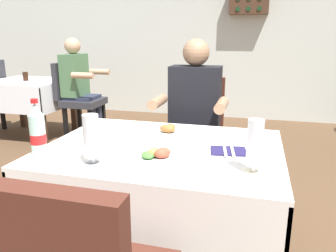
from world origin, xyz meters
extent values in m
cube|color=silver|center=(0.00, 3.84, 1.38)|extent=(11.00, 0.12, 2.75)
cube|color=white|center=(0.03, 0.03, 0.72)|extent=(1.18, 0.91, 0.02)
cube|color=white|center=(0.03, -0.42, 0.55)|extent=(1.18, 0.02, 0.32)
cube|color=white|center=(0.03, 0.48, 0.55)|extent=(1.18, 0.02, 0.32)
cube|color=white|center=(-0.55, 0.03, 0.55)|extent=(0.02, 0.91, 0.32)
cube|color=white|center=(0.61, 0.03, 0.55)|extent=(0.02, 0.91, 0.32)
cube|color=#472D1E|center=(-0.50, -0.36, 0.36)|extent=(0.07, 0.07, 0.71)
cube|color=#472D1E|center=(-0.50, 0.42, 0.36)|extent=(0.07, 0.07, 0.71)
cube|color=#472D1E|center=(0.56, 0.42, 0.36)|extent=(0.07, 0.07, 0.71)
cube|color=#4C2319|center=(0.03, 0.78, 0.49)|extent=(0.44, 0.44, 0.08)
cube|color=#4C2319|center=(0.03, 1.03, 0.75)|extent=(0.42, 0.06, 0.44)
cube|color=black|center=(-0.14, 0.61, 0.23)|extent=(0.04, 0.04, 0.45)
cube|color=black|center=(0.20, 0.61, 0.23)|extent=(0.04, 0.04, 0.45)
cube|color=black|center=(-0.14, 0.95, 0.23)|extent=(0.04, 0.04, 0.45)
cube|color=black|center=(0.20, 0.95, 0.23)|extent=(0.04, 0.04, 0.45)
cylinder|color=#282D42|center=(-0.03, 0.58, 0.23)|extent=(0.10, 0.10, 0.45)
cylinder|color=#282D42|center=(0.13, 0.58, 0.23)|extent=(0.10, 0.10, 0.45)
cube|color=#282D42|center=(0.05, 0.74, 0.51)|extent=(0.34, 0.36, 0.12)
cube|color=black|center=(0.05, 0.82, 0.82)|extent=(0.36, 0.20, 0.50)
sphere|color=#997051|center=(0.05, 0.82, 1.17)|extent=(0.19, 0.19, 0.19)
cylinder|color=#997051|center=(-0.17, 0.59, 0.85)|extent=(0.07, 0.26, 0.07)
cylinder|color=#997051|center=(0.26, 0.59, 0.85)|extent=(0.07, 0.26, 0.07)
cylinder|color=white|center=(0.03, -0.15, 0.74)|extent=(0.23, 0.23, 0.01)
ellipsoid|color=#C14C33|center=(0.08, -0.16, 0.77)|extent=(0.10, 0.10, 0.05)
ellipsoid|color=#4C8E38|center=(0.02, -0.18, 0.76)|extent=(0.09, 0.09, 0.03)
ellipsoid|color=gold|center=(0.04, -0.16, 0.77)|extent=(0.07, 0.07, 0.05)
cylinder|color=white|center=(0.01, 0.24, 0.74)|extent=(0.23, 0.23, 0.01)
ellipsoid|color=#99602D|center=(0.00, 0.23, 0.77)|extent=(0.10, 0.07, 0.05)
ellipsoid|color=#99602D|center=(0.02, 0.25, 0.77)|extent=(0.06, 0.09, 0.05)
cylinder|color=white|center=(0.48, -0.20, 0.73)|extent=(0.07, 0.07, 0.01)
cylinder|color=white|center=(0.48, -0.20, 0.75)|extent=(0.02, 0.02, 0.03)
cylinder|color=white|center=(0.48, -0.20, 0.86)|extent=(0.07, 0.07, 0.19)
cylinder|color=gold|center=(0.48, -0.20, 0.83)|extent=(0.06, 0.06, 0.12)
cylinder|color=white|center=(-0.20, -0.29, 0.73)|extent=(0.07, 0.07, 0.01)
cylinder|color=white|center=(-0.20, -0.29, 0.75)|extent=(0.02, 0.02, 0.03)
cylinder|color=white|center=(-0.20, -0.29, 0.86)|extent=(0.07, 0.07, 0.19)
cylinder|color=#C68928|center=(-0.20, -0.29, 0.81)|extent=(0.06, 0.06, 0.09)
cylinder|color=silver|center=(-0.48, -0.27, 0.83)|extent=(0.07, 0.07, 0.20)
cylinder|color=red|center=(-0.48, -0.27, 0.82)|extent=(0.07, 0.07, 0.04)
cone|color=silver|center=(-0.48, -0.27, 0.96)|extent=(0.06, 0.06, 0.05)
cylinder|color=red|center=(-0.48, -0.27, 1.00)|extent=(0.03, 0.03, 0.02)
cube|color=#231E4C|center=(0.36, 0.03, 0.74)|extent=(0.19, 0.15, 0.01)
cube|color=silver|center=(0.34, 0.03, 0.74)|extent=(0.04, 0.19, 0.01)
cube|color=silver|center=(0.38, 0.03, 0.74)|extent=(0.04, 0.19, 0.01)
cube|color=white|center=(-2.34, 2.07, 0.72)|extent=(0.95, 0.83, 0.02)
cube|color=white|center=(-2.34, 1.67, 0.55)|extent=(0.95, 0.02, 0.32)
cube|color=white|center=(-2.34, 2.48, 0.55)|extent=(0.95, 0.02, 0.32)
cube|color=white|center=(-1.87, 2.07, 0.55)|extent=(0.02, 0.83, 0.32)
cube|color=#472D1E|center=(-1.93, 1.72, 0.36)|extent=(0.07, 0.07, 0.71)
cube|color=#472D1E|center=(-2.76, 2.43, 0.36)|extent=(0.07, 0.07, 0.71)
cube|color=#472D1E|center=(-1.93, 2.43, 0.36)|extent=(0.07, 0.07, 0.71)
cube|color=black|center=(-2.95, 2.24, 0.23)|extent=(0.04, 0.04, 0.45)
cube|color=#2D2D33|center=(-1.57, 2.07, 0.49)|extent=(0.44, 0.44, 0.08)
cube|color=#2D2D33|center=(-1.82, 2.07, 0.75)|extent=(0.06, 0.42, 0.44)
cube|color=black|center=(-1.40, 1.90, 0.23)|extent=(0.04, 0.04, 0.45)
cube|color=black|center=(-1.40, 2.24, 0.23)|extent=(0.04, 0.04, 0.45)
cube|color=black|center=(-1.74, 1.90, 0.23)|extent=(0.04, 0.04, 0.45)
cube|color=black|center=(-1.74, 2.24, 0.23)|extent=(0.04, 0.04, 0.45)
cylinder|color=#282D42|center=(-1.42, 1.99, 0.23)|extent=(0.10, 0.10, 0.45)
cylinder|color=#282D42|center=(-1.42, 2.15, 0.23)|extent=(0.10, 0.10, 0.45)
cube|color=#282D42|center=(-1.59, 2.07, 0.51)|extent=(0.36, 0.34, 0.12)
cube|color=#4C754C|center=(-1.67, 2.07, 0.82)|extent=(0.20, 0.36, 0.50)
sphere|color=tan|center=(-1.67, 2.07, 1.17)|extent=(0.19, 0.19, 0.19)
cylinder|color=tan|center=(-1.44, 1.86, 0.85)|extent=(0.26, 0.07, 0.07)
cylinder|color=tan|center=(-1.44, 2.29, 0.85)|extent=(0.26, 0.07, 0.07)
cylinder|color=black|center=(-2.35, 2.05, 0.79)|extent=(0.06, 0.06, 0.11)
cylinder|color=#193D1E|center=(0.14, 3.64, 1.65)|extent=(0.06, 0.14, 0.06)
cylinder|color=#193D1E|center=(0.29, 3.64, 1.65)|extent=(0.06, 0.14, 0.06)
cylinder|color=#193D1E|center=(0.44, 3.64, 1.65)|extent=(0.06, 0.14, 0.06)
camera|label=1|loc=(0.47, -1.50, 1.27)|focal=35.13mm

